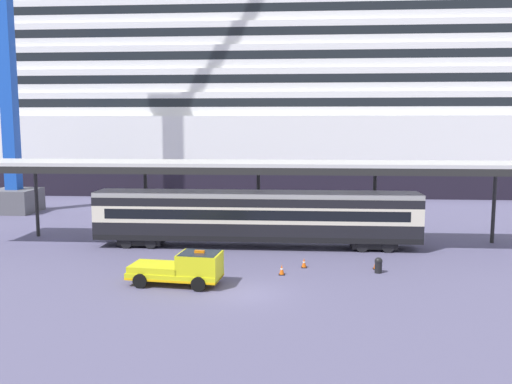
{
  "coord_description": "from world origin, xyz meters",
  "views": [
    {
      "loc": [
        2.33,
        -27.11,
        8.82
      ],
      "look_at": [
        -0.1,
        7.62,
        4.5
      ],
      "focal_mm": 36.97,
      "sensor_mm": 36.0,
      "label": 1
    }
  ],
  "objects": [
    {
      "name": "cruise_ship",
      "position": [
        12.63,
        50.78,
        12.46
      ],
      "size": [
        168.1,
        25.85,
        37.98
      ],
      "color": "black",
      "rests_on": "ground"
    },
    {
      "name": "traffic_cone_far",
      "position": [
        3.09,
        5.38,
        0.3
      ],
      "size": [
        0.36,
        0.36,
        0.61
      ],
      "color": "black",
      "rests_on": "ground"
    },
    {
      "name": "service_truck",
      "position": [
        -3.71,
        1.24,
        0.99
      ],
      "size": [
        5.39,
        2.69,
        2.02
      ],
      "color": "yellow",
      "rests_on": "ground"
    },
    {
      "name": "train_carriage",
      "position": [
        -0.33,
        10.88,
        2.31
      ],
      "size": [
        23.62,
        2.81,
        4.11
      ],
      "color": "black",
      "rests_on": "ground"
    },
    {
      "name": "ground_plane",
      "position": [
        0.0,
        0.0,
        0.0
      ],
      "size": [
        400.0,
        400.0,
        0.0
      ],
      "primitive_type": "plane",
      "color": "#565376"
    },
    {
      "name": "quay_bollard",
      "position": [
        7.57,
        4.47,
        0.52
      ],
      "size": [
        0.48,
        0.48,
        0.96
      ],
      "color": "black",
      "rests_on": "ground"
    },
    {
      "name": "dockside_crane",
      "position": [
        -26.05,
        25.0,
        18.48
      ],
      "size": [
        11.57,
        4.4,
        57.82
      ],
      "color": "#595960",
      "rests_on": "ground"
    },
    {
      "name": "traffic_cone_mid",
      "position": [
        1.73,
        3.65,
        0.31
      ],
      "size": [
        0.36,
        0.36,
        0.63
      ],
      "color": "black",
      "rests_on": "ground"
    },
    {
      "name": "platform_canopy",
      "position": [
        -0.33,
        11.29,
        6.01
      ],
      "size": [
        44.8,
        5.12,
        6.27
      ],
      "color": "silver",
      "rests_on": "ground"
    },
    {
      "name": "traffic_cone_near",
      "position": [
        7.57,
        5.33,
        0.35
      ],
      "size": [
        0.36,
        0.36,
        0.72
      ],
      "color": "black",
      "rests_on": "ground"
    }
  ]
}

